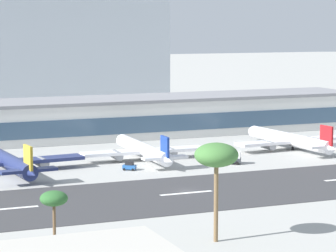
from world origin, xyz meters
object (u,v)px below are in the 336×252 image
Objects in this scene: airliner_gold_tail_gate_0 at (8,162)px; palm_tree_3 at (54,200)px; airliner_navy_tail_gate_1 at (145,150)px; service_baggage_tug_0 at (129,166)px; distant_hotel_block at (20,51)px; airliner_red_tail_gate_2 at (292,140)px; palm_tree_2 at (216,156)px; terminal_building at (103,118)px; service_box_truck_1 at (229,157)px.

palm_tree_3 reaches higher than airliner_gold_tail_gate_0.
airliner_navy_tail_gate_1 is 90.17m from palm_tree_3.
service_baggage_tug_0 is (-8.46, -11.63, -1.65)m from airliner_navy_tail_gate_1.
palm_tree_3 is at bearing -100.95° from distant_hotel_block.
airliner_red_tail_gate_2 is at bearing -91.61° from airliner_gold_tail_gate_0.
airliner_gold_tail_gate_0 is 29.40m from service_baggage_tug_0.
distant_hotel_block reaches higher than palm_tree_2.
palm_tree_2 is (-20.89, -249.79, -8.83)m from distant_hotel_block.
terminal_building reaches higher than airliner_red_tail_gate_2.
palm_tree_3 reaches higher than airliner_navy_tail_gate_1.
distant_hotel_block reaches higher than service_box_truck_1.
terminal_building reaches higher than service_baggage_tug_0.
distant_hotel_block is 172.66m from airliner_navy_tail_gate_1.
palm_tree_2 is at bearing -170.09° from airliner_gold_tail_gate_0.
distant_hotel_block is 254.59m from palm_tree_3.
airliner_red_tail_gate_2 is 101.43m from palm_tree_2.
terminal_building is 1.27× the size of distant_hotel_block.
palm_tree_3 is (-35.94, -66.56, 8.32)m from service_baggage_tug_0.
distant_hotel_block is at bearing -56.84° from service_baggage_tug_0.
distant_hotel_block is at bearing 8.85° from airliner_red_tail_gate_2.
airliner_red_tail_gate_2 is 30.52m from service_box_truck_1.
distant_hotel_block is 12.83× the size of palm_tree_3.
service_box_truck_1 is (55.18, -8.75, -1.06)m from airliner_gold_tail_gate_0.
service_box_truck_1 is at bearing 61.58° from palm_tree_2.
airliner_navy_tail_gate_1 is at bearing -3.88° from service_box_truck_1.
palm_tree_2 reaches higher than service_box_truck_1.
distant_hotel_block is 8.32× the size of palm_tree_2.
terminal_building is at bearing -64.29° from service_baggage_tug_0.
service_box_truck_1 is (14.41, -184.57, -21.41)m from distant_hotel_block.
distant_hotel_block is 39.32× the size of service_baggage_tug_0.
palm_tree_3 is (-27.38, 0.20, -5.00)m from palm_tree_2.
airliner_gold_tail_gate_0 is 55.88m from service_box_truck_1.
service_baggage_tug_0 is 0.21× the size of palm_tree_2.
terminal_building is at bearing 69.02° from palm_tree_3.
service_baggage_tug_0 is 0.55× the size of service_box_truck_1.
service_box_truck_1 reaches higher than service_baggage_tug_0.
distant_hotel_block is 3.31× the size of airliner_red_tail_gate_2.
airliner_gold_tail_gate_0 is at bearing 105.04° from palm_tree_2.
airliner_red_tail_gate_2 is at bearing -121.14° from service_box_truck_1.
palm_tree_2 reaches higher than service_baggage_tug_0.
palm_tree_2 is at bearing -99.15° from terminal_building.
terminal_building is 63.62m from airliner_gold_tail_gate_0.
service_box_truck_1 is at bearing -75.20° from terminal_building.
airliner_navy_tail_gate_1 is 45.47m from airliner_red_tail_gate_2.
palm_tree_2 reaches higher than palm_tree_3.
airliner_red_tail_gate_2 is 55.34m from service_baggage_tug_0.
terminal_building reaches higher than service_box_truck_1.
service_baggage_tug_0 is 68.62m from palm_tree_2.
terminal_building is at bearing -43.30° from service_box_truck_1.
distant_hotel_block is at bearing -53.64° from service_box_truck_1.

